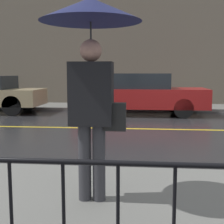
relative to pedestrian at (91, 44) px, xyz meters
name	(u,v)px	position (x,y,z in m)	size (l,w,h in m)	color
ground_plane	(169,129)	(1.28, 5.09, -1.83)	(80.00, 80.00, 0.00)	#262628
sidewalk_near	(213,218)	(1.28, -0.21, -1.77)	(28.00, 2.92, 0.12)	slate
sidewalk_far	(159,107)	(1.28, 9.98, -1.77)	(28.00, 2.08, 0.12)	slate
lane_marking	(169,129)	(1.28, 5.09, -1.83)	(25.20, 0.12, 0.01)	gold
building_storefront	(159,47)	(1.28, 11.17, 0.82)	(28.00, 0.30, 5.30)	#706656
pedestrian	(91,44)	(0.00, 0.00, 0.00)	(1.08, 1.08, 2.18)	#333338
car_red	(138,94)	(0.41, 8.01, -1.07)	(4.74, 1.79, 1.49)	maroon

